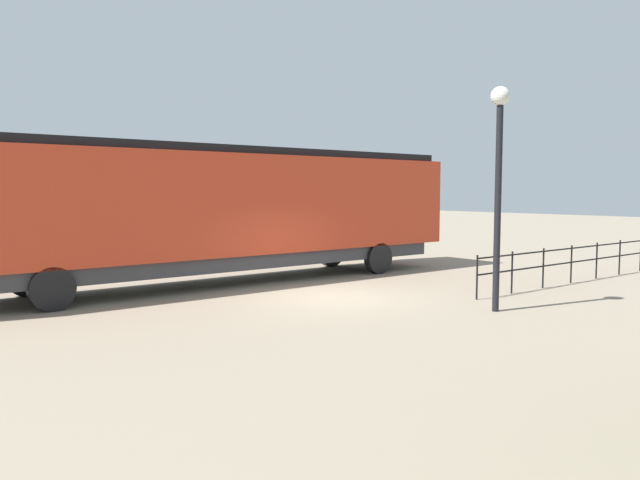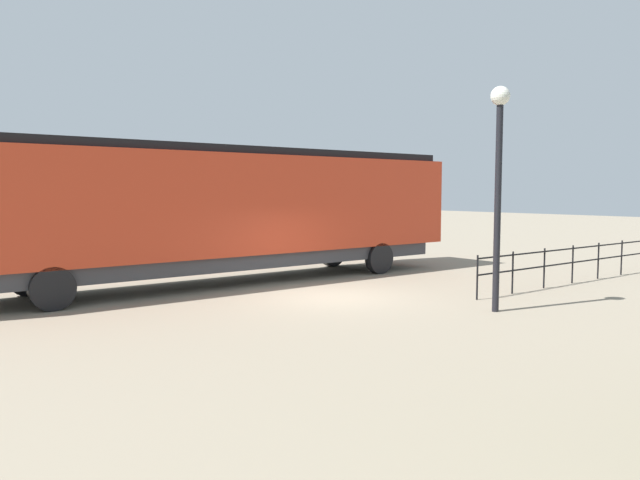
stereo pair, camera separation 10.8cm
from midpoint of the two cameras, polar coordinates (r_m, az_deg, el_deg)
The scene contains 4 objects.
ground_plane at distance 16.87m, azimuth 1.25°, elevation -5.38°, with size 120.00×120.00×0.00m, color gray.
locomotive at distance 19.60m, azimuth -7.41°, elevation 3.02°, with size 2.98×17.11×4.29m.
lamp_post at distance 15.22m, azimuth 16.68°, elevation 7.19°, with size 0.46×0.46×5.41m.
platform_fence at distance 21.54m, azimuth 23.88°, elevation -1.51°, with size 0.05×11.22×1.21m.
Camera 2 is at (12.96, -10.40, 2.93)m, focal length 33.99 mm.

